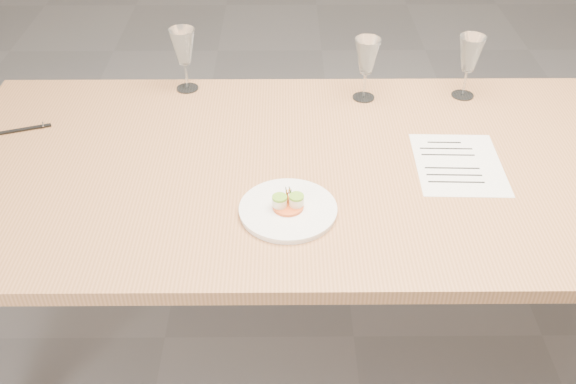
{
  "coord_description": "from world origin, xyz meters",
  "views": [
    {
      "loc": [
        -0.24,
        -1.48,
        1.78
      ],
      "look_at": [
        -0.23,
        -0.2,
        0.8
      ],
      "focal_mm": 40.0,
      "sensor_mm": 36.0,
      "label": 1
    }
  ],
  "objects_px": {
    "recipe_sheet": "(458,164)",
    "wine_glass_1": "(367,57)",
    "ballpoint_pen": "(24,129)",
    "wine_glass_2": "(470,55)",
    "dining_table": "(369,181)",
    "dinner_plate": "(288,209)",
    "wine_glass_0": "(183,48)"
  },
  "relations": [
    {
      "from": "recipe_sheet",
      "to": "wine_glass_1",
      "type": "height_order",
      "value": "wine_glass_1"
    },
    {
      "from": "wine_glass_2",
      "to": "ballpoint_pen",
      "type": "bearing_deg",
      "value": -171.45
    },
    {
      "from": "recipe_sheet",
      "to": "ballpoint_pen",
      "type": "height_order",
      "value": "ballpoint_pen"
    },
    {
      "from": "wine_glass_1",
      "to": "wine_glass_2",
      "type": "distance_m",
      "value": 0.33
    },
    {
      "from": "wine_glass_1",
      "to": "wine_glass_2",
      "type": "bearing_deg",
      "value": 2.1
    },
    {
      "from": "dinner_plate",
      "to": "wine_glass_0",
      "type": "relative_size",
      "value": 1.19
    },
    {
      "from": "wine_glass_0",
      "to": "wine_glass_1",
      "type": "xyz_separation_m",
      "value": [
        0.58,
        -0.07,
        -0.0
      ]
    },
    {
      "from": "ballpoint_pen",
      "to": "wine_glass_2",
      "type": "bearing_deg",
      "value": -10.14
    },
    {
      "from": "dinner_plate",
      "to": "recipe_sheet",
      "type": "bearing_deg",
      "value": 23.73
    },
    {
      "from": "ballpoint_pen",
      "to": "wine_glass_1",
      "type": "height_order",
      "value": "wine_glass_1"
    },
    {
      "from": "recipe_sheet",
      "to": "wine_glass_1",
      "type": "relative_size",
      "value": 1.52
    },
    {
      "from": "ballpoint_pen",
      "to": "wine_glass_1",
      "type": "distance_m",
      "value": 1.07
    },
    {
      "from": "dining_table",
      "to": "recipe_sheet",
      "type": "height_order",
      "value": "recipe_sheet"
    },
    {
      "from": "recipe_sheet",
      "to": "dinner_plate",
      "type": "bearing_deg",
      "value": -154.59
    },
    {
      "from": "ballpoint_pen",
      "to": "wine_glass_0",
      "type": "distance_m",
      "value": 0.55
    },
    {
      "from": "dining_table",
      "to": "wine_glass_0",
      "type": "bearing_deg",
      "value": 142.55
    },
    {
      "from": "wine_glass_1",
      "to": "wine_glass_0",
      "type": "bearing_deg",
      "value": 173.53
    },
    {
      "from": "recipe_sheet",
      "to": "ballpoint_pen",
      "type": "xyz_separation_m",
      "value": [
        -1.27,
        0.19,
        0.0
      ]
    },
    {
      "from": "wine_glass_0",
      "to": "wine_glass_2",
      "type": "relative_size",
      "value": 1.01
    },
    {
      "from": "dinner_plate",
      "to": "wine_glass_2",
      "type": "height_order",
      "value": "wine_glass_2"
    },
    {
      "from": "dinner_plate",
      "to": "ballpoint_pen",
      "type": "relative_size",
      "value": 1.65
    },
    {
      "from": "wine_glass_1",
      "to": "dining_table",
      "type": "bearing_deg",
      "value": -92.69
    },
    {
      "from": "dining_table",
      "to": "wine_glass_2",
      "type": "bearing_deg",
      "value": 47.76
    },
    {
      "from": "recipe_sheet",
      "to": "wine_glass_2",
      "type": "distance_m",
      "value": 0.43
    },
    {
      "from": "ballpoint_pen",
      "to": "wine_glass_1",
      "type": "relative_size",
      "value": 0.74
    },
    {
      "from": "wine_glass_0",
      "to": "recipe_sheet",
      "type": "bearing_deg",
      "value": -28.78
    },
    {
      "from": "dinner_plate",
      "to": "wine_glass_1",
      "type": "bearing_deg",
      "value": 66.97
    },
    {
      "from": "recipe_sheet",
      "to": "wine_glass_1",
      "type": "distance_m",
      "value": 0.47
    },
    {
      "from": "dinner_plate",
      "to": "wine_glass_0",
      "type": "bearing_deg",
      "value": 116.88
    },
    {
      "from": "wine_glass_0",
      "to": "wine_glass_1",
      "type": "bearing_deg",
      "value": -6.47
    },
    {
      "from": "recipe_sheet",
      "to": "ballpoint_pen",
      "type": "bearing_deg",
      "value": 173.41
    },
    {
      "from": "dining_table",
      "to": "wine_glass_2",
      "type": "relative_size",
      "value": 11.59
    }
  ]
}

